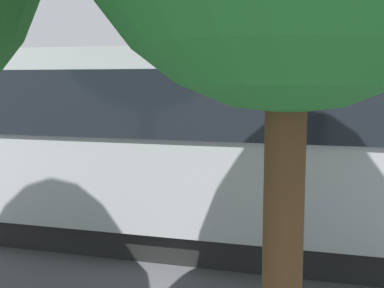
{
  "coord_description": "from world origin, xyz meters",
  "views": [
    {
      "loc": [
        -2.08,
        12.83,
        2.74
      ],
      "look_at": [
        1.04,
        0.14,
        1.1
      ],
      "focal_mm": 46.86,
      "sensor_mm": 36.0,
      "label": 1
    }
  ],
  "objects_px": {
    "spectator_centre": "(180,157)",
    "stunt_motorcycle": "(139,135)",
    "parked_motorcycle_silver": "(331,196)",
    "spectator_left": "(219,159)",
    "spectator_far_left": "(265,157)",
    "traffic_cone": "(195,158)",
    "tour_bus": "(192,147)"
  },
  "relations": [
    {
      "from": "spectator_far_left",
      "to": "traffic_cone",
      "type": "relative_size",
      "value": 2.89
    },
    {
      "from": "tour_bus",
      "to": "spectator_centre",
      "type": "distance_m",
      "value": 3.2
    },
    {
      "from": "spectator_centre",
      "to": "parked_motorcycle_silver",
      "type": "height_order",
      "value": "spectator_centre"
    },
    {
      "from": "tour_bus",
      "to": "traffic_cone",
      "type": "height_order",
      "value": "tour_bus"
    },
    {
      "from": "tour_bus",
      "to": "parked_motorcycle_silver",
      "type": "relative_size",
      "value": 5.54
    },
    {
      "from": "spectator_left",
      "to": "spectator_centre",
      "type": "distance_m",
      "value": 1.0
    },
    {
      "from": "spectator_left",
      "to": "stunt_motorcycle",
      "type": "xyz_separation_m",
      "value": [
        3.33,
        -4.0,
        0.04
      ]
    },
    {
      "from": "spectator_far_left",
      "to": "stunt_motorcycle",
      "type": "bearing_deg",
      "value": -42.06
    },
    {
      "from": "stunt_motorcycle",
      "to": "traffic_cone",
      "type": "xyz_separation_m",
      "value": [
        -1.71,
        -0.48,
        -0.76
      ]
    },
    {
      "from": "spectator_left",
      "to": "stunt_motorcycle",
      "type": "relative_size",
      "value": 0.89
    },
    {
      "from": "parked_motorcycle_silver",
      "to": "stunt_motorcycle",
      "type": "relative_size",
      "value": 1.06
    },
    {
      "from": "parked_motorcycle_silver",
      "to": "traffic_cone",
      "type": "bearing_deg",
      "value": -52.44
    },
    {
      "from": "tour_bus",
      "to": "traffic_cone",
      "type": "distance_m",
      "value": 7.54
    },
    {
      "from": "spectator_left",
      "to": "traffic_cone",
      "type": "height_order",
      "value": "spectator_left"
    },
    {
      "from": "tour_bus",
      "to": "spectator_far_left",
      "type": "bearing_deg",
      "value": -108.35
    },
    {
      "from": "tour_bus",
      "to": "spectator_centre",
      "type": "bearing_deg",
      "value": -70.96
    },
    {
      "from": "tour_bus",
      "to": "spectator_centre",
      "type": "height_order",
      "value": "tour_bus"
    },
    {
      "from": "spectator_centre",
      "to": "stunt_motorcycle",
      "type": "xyz_separation_m",
      "value": [
        2.35,
        -3.79,
        0.07
      ]
    },
    {
      "from": "spectator_centre",
      "to": "stunt_motorcycle",
      "type": "height_order",
      "value": "stunt_motorcycle"
    },
    {
      "from": "spectator_centre",
      "to": "spectator_left",
      "type": "bearing_deg",
      "value": 167.8
    },
    {
      "from": "parked_motorcycle_silver",
      "to": "stunt_motorcycle",
      "type": "height_order",
      "value": "stunt_motorcycle"
    },
    {
      "from": "spectator_far_left",
      "to": "stunt_motorcycle",
      "type": "xyz_separation_m",
      "value": [
        4.32,
        -3.9,
        -0.03
      ]
    },
    {
      "from": "spectator_left",
      "to": "spectator_centre",
      "type": "relative_size",
      "value": 1.03
    },
    {
      "from": "spectator_centre",
      "to": "parked_motorcycle_silver",
      "type": "relative_size",
      "value": 0.82
    },
    {
      "from": "spectator_centre",
      "to": "parked_motorcycle_silver",
      "type": "distance_m",
      "value": 3.53
    },
    {
      "from": "spectator_far_left",
      "to": "traffic_cone",
      "type": "bearing_deg",
      "value": -59.16
    },
    {
      "from": "parked_motorcycle_silver",
      "to": "spectator_left",
      "type": "bearing_deg",
      "value": -17.04
    },
    {
      "from": "spectator_far_left",
      "to": "spectator_left",
      "type": "relative_size",
      "value": 1.06
    },
    {
      "from": "stunt_motorcycle",
      "to": "parked_motorcycle_silver",
      "type": "bearing_deg",
      "value": 140.36
    },
    {
      "from": "spectator_far_left",
      "to": "parked_motorcycle_silver",
      "type": "distance_m",
      "value": 1.74
    },
    {
      "from": "spectator_centre",
      "to": "stunt_motorcycle",
      "type": "relative_size",
      "value": 0.87
    },
    {
      "from": "tour_bus",
      "to": "stunt_motorcycle",
      "type": "distance_m",
      "value": 7.57
    }
  ]
}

